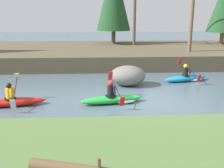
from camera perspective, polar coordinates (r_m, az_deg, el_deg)
ground_plane at (r=11.75m, az=7.14°, el=-3.72°), size 90.00×90.00×0.00m
riverbank_far at (r=22.13m, az=2.28°, el=6.70°), size 44.00×10.45×1.05m
bare_tree_upstream at (r=23.42m, az=5.02°, el=17.07°), size 4.11×4.06×7.50m
bare_tree_mid_upstream at (r=20.23m, az=17.01°, el=14.27°), size 3.11×3.07×5.60m
kayaker_lead at (r=15.65m, az=16.08°, el=1.34°), size 2.77×2.03×1.20m
kayaker_middle at (r=11.37m, az=0.54°, el=-3.20°), size 2.79×2.06×1.20m
kayaker_trailing at (r=11.79m, az=-20.88°, el=-3.44°), size 2.79×2.06×1.20m
boulder_midstream at (r=14.09m, az=3.47°, el=1.84°), size 1.91×1.49×1.08m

